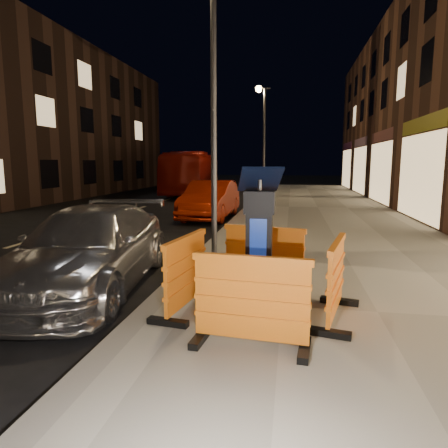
% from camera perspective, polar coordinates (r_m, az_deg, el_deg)
% --- Properties ---
extents(ground_plane, '(120.00, 120.00, 0.00)m').
position_cam_1_polar(ground_plane, '(5.92, -9.49, -11.87)').
color(ground_plane, black).
rests_on(ground_plane, ground).
extents(sidewalk, '(6.00, 60.00, 0.15)m').
position_cam_1_polar(sidewalk, '(5.71, 21.04, -12.34)').
color(sidewalk, gray).
rests_on(sidewalk, ground).
extents(kerb, '(0.30, 60.00, 0.15)m').
position_cam_1_polar(kerb, '(5.89, -9.51, -11.19)').
color(kerb, slate).
rests_on(kerb, ground).
extents(parking_kiosk, '(0.65, 0.65, 1.77)m').
position_cam_1_polar(parking_kiosk, '(5.03, 5.03, -3.21)').
color(parking_kiosk, black).
rests_on(parking_kiosk, sidewalk).
extents(barrier_front, '(1.31, 0.64, 0.99)m').
position_cam_1_polar(barrier_front, '(4.23, 3.90, -11.07)').
color(barrier_front, orange).
rests_on(barrier_front, sidewalk).
extents(barrier_back, '(1.35, 0.81, 0.99)m').
position_cam_1_polar(barrier_back, '(6.04, 5.70, -4.98)').
color(barrier_back, orange).
rests_on(barrier_back, sidewalk).
extents(barrier_kerbside, '(0.71, 1.33, 0.99)m').
position_cam_1_polar(barrier_kerbside, '(5.28, -5.43, -7.00)').
color(barrier_kerbside, orange).
rests_on(barrier_kerbside, sidewalk).
extents(barrier_bldgside, '(0.79, 1.35, 0.99)m').
position_cam_1_polar(barrier_bldgside, '(5.14, 15.67, -7.73)').
color(barrier_bldgside, orange).
rests_on(barrier_bldgside, sidewalk).
extents(car_silver, '(2.34, 4.76, 1.33)m').
position_cam_1_polar(car_silver, '(7.15, -18.37, -8.55)').
color(car_silver, '#B5B5BA').
rests_on(car_silver, ground).
extents(car_red, '(1.63, 4.31, 1.40)m').
position_cam_1_polar(car_red, '(14.91, -1.92, 0.80)').
color(car_red, '#A51F08').
rests_on(car_red, ground).
extents(bus_doubledecker, '(3.09, 9.93, 2.72)m').
position_cam_1_polar(bus_doubledecker, '(26.43, -4.48, 4.28)').
color(bus_doubledecker, maroon).
rests_on(bus_doubledecker, ground).
extents(street_lamp_mid, '(0.12, 0.12, 6.00)m').
position_cam_1_polar(street_lamp_mid, '(8.45, -1.48, 16.10)').
color(street_lamp_mid, '#3F3F44').
rests_on(street_lamp_mid, sidewalk).
extents(street_lamp_far, '(0.12, 0.12, 6.00)m').
position_cam_1_polar(street_lamp_far, '(23.30, 5.75, 11.41)').
color(street_lamp_far, '#3F3F44').
rests_on(street_lamp_far, sidewalk).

